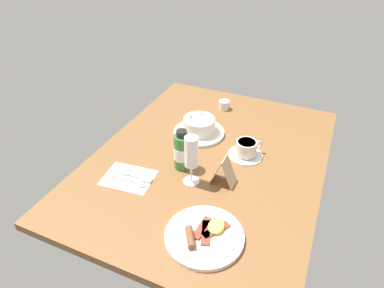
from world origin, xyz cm
name	(u,v)px	position (x,y,z in cm)	size (l,w,h in cm)	color
ground_plane	(209,160)	(0.00, 0.00, -1.50)	(110.00, 84.00, 3.00)	brown
porridge_bowl	(199,127)	(-13.60, -9.95, 3.44)	(21.44, 21.44, 8.06)	silver
cutlery_setting	(129,178)	(22.94, -21.17, 0.25)	(15.22, 18.92, 0.90)	silver
coffee_cup	(246,149)	(-6.84, 12.52, 2.91)	(13.43, 13.43, 6.37)	silver
creamer_jug	(224,105)	(-38.34, -7.63, 2.15)	(4.92, 5.85, 4.82)	silver
wine_glass	(191,154)	(15.45, -0.53, 11.85)	(5.69, 5.69, 18.47)	white
sauce_bottle_green	(182,151)	(9.41, -6.91, 7.10)	(5.91, 5.91, 15.79)	#337233
breakfast_plate	(205,235)	(36.24, 13.03, 0.95)	(23.16, 23.16, 3.70)	silver
menu_card	(224,171)	(11.44, 9.69, 5.12)	(5.90, 8.49, 10.38)	tan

